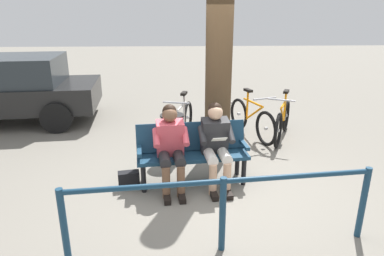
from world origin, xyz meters
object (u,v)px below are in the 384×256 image
at_px(bench, 192,149).
at_px(bicycle_black, 182,124).
at_px(bicycle_orange, 251,119).
at_px(litter_bin, 172,137).
at_px(parked_car, 2,88).
at_px(person_companion, 171,144).
at_px(person_reading, 216,141).
at_px(tree_trunk, 219,55).
at_px(bicycle_green, 217,123).
at_px(handbag, 129,179).
at_px(bicycle_red, 282,121).

bearing_deg(bench, bicycle_black, -91.93).
relative_size(bicycle_orange, bicycle_black, 0.98).
xyz_separation_m(litter_bin, parked_car, (3.78, -2.20, 0.38)).
relative_size(bench, person_companion, 1.37).
xyz_separation_m(person_reading, bicycle_orange, (-0.93, -1.96, -0.31)).
xyz_separation_m(tree_trunk, bicycle_orange, (-0.79, -0.90, -1.38)).
xyz_separation_m(person_companion, bicycle_green, (-0.85, -1.80, -0.30)).
height_order(person_companion, bicycle_black, person_companion).
xyz_separation_m(litter_bin, bicycle_black, (-0.17, -0.79, -0.03)).
relative_size(bench, bicycle_black, 1.00).
height_order(bench, litter_bin, bench).
height_order(handbag, tree_trunk, tree_trunk).
relative_size(litter_bin, bicycle_green, 0.46).
xyz_separation_m(person_reading, bicycle_red, (-1.51, -1.83, -0.31)).
height_order(bicycle_green, bicycle_black, same).
distance_m(person_reading, bicycle_black, 1.83).
xyz_separation_m(person_reading, parked_car, (4.41, -3.15, 0.11)).
bearing_deg(person_reading, bicycle_green, -103.55).
distance_m(litter_bin, bicycle_black, 0.81).
xyz_separation_m(handbag, bicycle_red, (-2.76, -1.88, 0.24)).
xyz_separation_m(person_companion, litter_bin, (-0.00, -1.02, -0.27)).
relative_size(tree_trunk, bicycle_green, 2.07).
bearing_deg(person_reading, bench, -27.36).
relative_size(bench, person_reading, 1.37).
distance_m(person_companion, parked_car, 4.97).
xyz_separation_m(person_companion, bicycle_red, (-2.15, -1.90, -0.30)).
xyz_separation_m(bench, bicycle_green, (-0.55, -1.60, -0.15)).
bearing_deg(person_companion, bicycle_red, -144.89).
relative_size(person_reading, handbag, 4.00).
xyz_separation_m(person_companion, bicycle_black, (-0.18, -1.81, -0.30)).
bearing_deg(bicycle_green, person_companion, -19.41).
relative_size(tree_trunk, parked_car, 0.80).
bearing_deg(person_reading, person_companion, -0.05).
bearing_deg(person_reading, bicycle_orange, -121.69).
bearing_deg(handbag, bicycle_red, -145.70).
bearing_deg(handbag, tree_trunk, -141.31).
xyz_separation_m(litter_bin, bicycle_orange, (-1.56, -1.00, -0.03)).
bearing_deg(person_companion, bicycle_orange, -133.98).
bearing_deg(parked_car, bicycle_red, 161.86).
bearing_deg(bicycle_orange, litter_bin, -76.98).
xyz_separation_m(person_reading, bicycle_black, (0.46, -1.74, -0.31)).
bearing_deg(bicycle_black, bicycle_red, 106.98).
distance_m(person_companion, bicycle_orange, 2.58).
height_order(bicycle_orange, bicycle_black, same).
height_order(bicycle_orange, parked_car, parked_car).
xyz_separation_m(bicycle_orange, bicycle_black, (1.39, 0.22, 0.00)).
xyz_separation_m(bicycle_red, parked_car, (5.92, -1.32, 0.41)).
bearing_deg(bicycle_black, litter_bin, 2.08).
bearing_deg(litter_bin, parked_car, -30.17).
relative_size(person_companion, bicycle_red, 0.77).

